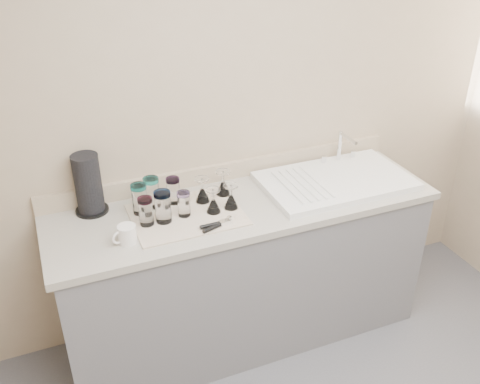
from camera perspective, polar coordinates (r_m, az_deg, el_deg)
name	(u,v)px	position (r m, az deg, el deg)	size (l,w,h in m)	color
room_envelope	(409,202)	(1.59, 17.54, -1.05)	(3.54, 3.50, 2.52)	#4F4F54
counter_unit	(244,271)	(3.06, 0.44, -8.40)	(2.06, 0.62, 0.90)	slate
sink_unit	(335,180)	(3.03, 10.13, 1.23)	(0.82, 0.50, 0.22)	white
dish_towel	(187,215)	(2.71, -5.70, -2.41)	(0.55, 0.42, 0.01)	silver
tumbler_teal	(140,199)	(2.71, -10.67, -0.70)	(0.08, 0.08, 0.16)	white
tumbler_cyan	(152,192)	(2.76, -9.40, -0.02)	(0.08, 0.08, 0.16)	white
tumbler_purple	(173,190)	(2.78, -7.13, 0.18)	(0.07, 0.07, 0.14)	white
tumbler_magenta	(146,211)	(2.62, -10.00, -2.02)	(0.07, 0.07, 0.14)	white
tumbler_blue	(163,207)	(2.62, -8.22, -1.54)	(0.08, 0.08, 0.16)	white
tumbler_lavender	(184,204)	(2.67, -6.01, -1.25)	(0.07, 0.07, 0.13)	white
goblet_back_left	(202,194)	(2.79, -4.03, -0.16)	(0.08, 0.08, 0.13)	white
goblet_back_right	(223,186)	(2.85, -1.80, 0.60)	(0.08, 0.08, 0.14)	white
goblet_front_left	(213,204)	(2.69, -2.85, -1.31)	(0.07, 0.07, 0.13)	white
goblet_front_right	(231,200)	(2.73, -0.97, -0.86)	(0.07, 0.07, 0.13)	white
can_opener	(217,225)	(2.59, -2.50, -3.52)	(0.16, 0.07, 0.02)	silver
white_mug	(127,234)	(2.53, -12.00, -4.45)	(0.13, 0.11, 0.09)	white
paper_towel_roll	(88,185)	(2.76, -15.88, 0.76)	(0.17, 0.17, 0.31)	black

